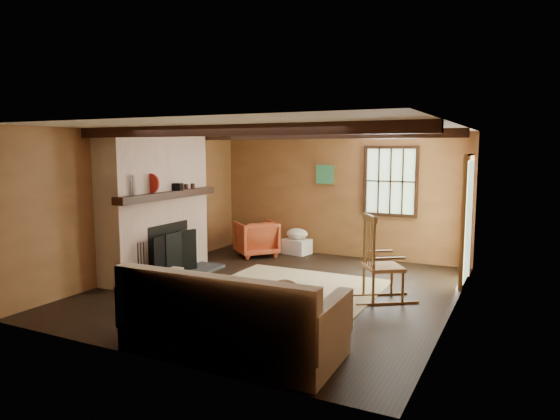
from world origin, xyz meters
The scene contains 10 objects.
ground centered at (0.00, 0.00, 0.00)m, with size 5.50×5.50×0.00m, color black.
room_envelope centered at (0.22, 0.26, 1.63)m, with size 5.02×5.52×2.44m.
fireplace centered at (-2.23, 0.00, 1.10)m, with size 1.02×2.30×2.40m.
rug centered at (0.20, -0.20, 0.00)m, with size 2.50×3.00×0.01m, color tan.
rocking_chair centered at (1.52, 0.21, 0.51)m, with size 0.99×0.88×1.22m.
sofa centered at (0.65, -2.28, 0.33)m, with size 2.29×1.06×0.92m.
firewood_pile centered at (-1.91, 2.59, 0.12)m, with size 0.65×0.12×0.24m.
laundry_basket centered at (-0.80, 2.50, 0.15)m, with size 0.50×0.38×0.30m, color white.
basket_pillow centered at (-0.80, 2.50, 0.41)m, with size 0.44×0.35×0.22m, color silver.
armchair centered at (-1.45, 1.99, 0.35)m, with size 0.74×0.76×0.69m, color #BF6026.
Camera 1 is at (3.31, -6.46, 2.11)m, focal length 32.00 mm.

